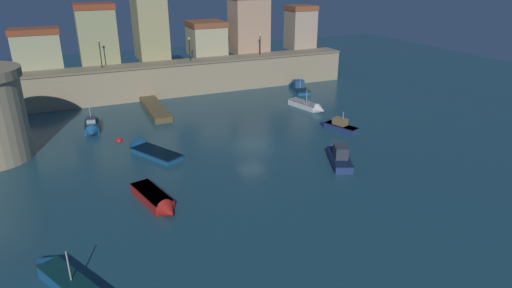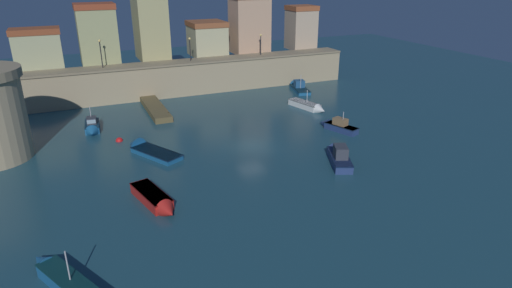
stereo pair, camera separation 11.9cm
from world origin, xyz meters
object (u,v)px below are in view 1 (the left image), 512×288
object	(u,v)px
moored_boat_0	(146,150)
moored_boat_6	(297,86)
moored_boat_2	(92,127)
mooring_buoy_0	(119,141)
moored_boat_1	(337,126)
moored_boat_7	(309,106)
quay_lamp_1	(189,45)
moored_boat_4	(68,282)
quay_lamp_0	(100,49)
moored_boat_5	(156,200)
quay_lamp_2	(260,41)
moored_boat_3	(338,155)

from	to	relation	value
moored_boat_0	moored_boat_6	bearing A→B (deg)	-86.97
moored_boat_2	mooring_buoy_0	world-z (taller)	moored_boat_2
moored_boat_2	moored_boat_6	xyz separation A→B (m)	(28.25, 6.67, -0.09)
moored_boat_1	moored_boat_7	bearing A→B (deg)	-27.95
quay_lamp_1	moored_boat_0	xyz separation A→B (m)	(-9.82, -18.81, -6.25)
moored_boat_4	mooring_buoy_0	bearing A→B (deg)	-41.34
moored_boat_1	moored_boat_2	xyz separation A→B (m)	(-23.85, 10.09, -0.02)
quay_lamp_1	moored_boat_2	size ratio (longest dim) A/B	0.68
quay_lamp_1	moored_boat_2	distance (m)	18.67
moored_boat_7	moored_boat_6	bearing A→B (deg)	145.24
moored_boat_6	mooring_buoy_0	world-z (taller)	moored_boat_6
moored_boat_1	moored_boat_7	world-z (taller)	moored_boat_7
moored_boat_2	moored_boat_7	world-z (taller)	moored_boat_2
quay_lamp_1	quay_lamp_0	bearing A→B (deg)	180.00
quay_lamp_0	moored_boat_1	world-z (taller)	quay_lamp_0
moored_boat_0	quay_lamp_0	bearing A→B (deg)	-23.69
moored_boat_2	moored_boat_5	distance (m)	18.57
moored_boat_6	mooring_buoy_0	distance (m)	28.16
quay_lamp_2	moored_boat_3	world-z (taller)	quay_lamp_2
quay_lamp_0	moored_boat_6	distance (m)	26.71
moored_boat_1	moored_boat_3	size ratio (longest dim) A/B	0.80
moored_boat_0	mooring_buoy_0	xyz separation A→B (m)	(-1.96, 3.97, -0.26)
quay_lamp_0	mooring_buoy_0	bearing A→B (deg)	-91.69
quay_lamp_2	mooring_buoy_0	xyz separation A→B (m)	(-22.13, -14.84, -6.44)
moored_boat_2	moored_boat_6	size ratio (longest dim) A/B	0.70
quay_lamp_2	moored_boat_0	bearing A→B (deg)	-137.01
moored_boat_2	moored_boat_3	xyz separation A→B (m)	(19.55, -16.77, 0.06)
quay_lamp_1	moored_boat_5	xyz separation A→B (m)	(-11.02, -29.14, -6.08)
moored_boat_7	moored_boat_5	bearing A→B (deg)	-68.57
moored_boat_5	mooring_buoy_0	bearing A→B (deg)	169.26
quay_lamp_1	quay_lamp_2	world-z (taller)	quay_lamp_1
moored_boat_2	moored_boat_6	world-z (taller)	moored_boat_2
moored_boat_3	moored_boat_0	bearing A→B (deg)	83.34
moored_boat_5	moored_boat_0	bearing A→B (deg)	159.60
quay_lamp_0	quay_lamp_1	bearing A→B (deg)	0.00
moored_boat_0	moored_boat_4	xyz separation A→B (m)	(-7.42, -17.31, 0.19)
moored_boat_1	mooring_buoy_0	size ratio (longest dim) A/B	6.75
moored_boat_5	moored_boat_2	bearing A→B (deg)	175.39
quay_lamp_0	moored_boat_3	distance (m)	32.94
quay_lamp_2	mooring_buoy_0	distance (m)	27.41
moored_boat_5	mooring_buoy_0	distance (m)	14.33
quay_lamp_0	moored_boat_7	distance (m)	26.66
moored_boat_4	moored_boat_7	size ratio (longest dim) A/B	1.20
moored_boat_4	moored_boat_5	distance (m)	9.34
moored_boat_1	moored_boat_6	size ratio (longest dim) A/B	0.73
quay_lamp_1	quay_lamp_2	size ratio (longest dim) A/B	1.04
quay_lamp_1	moored_boat_1	xyz separation A→B (m)	(9.88, -20.90, -6.01)
quay_lamp_0	moored_boat_4	bearing A→B (deg)	-99.28
quay_lamp_1	moored_boat_2	bearing A→B (deg)	-142.27
moored_boat_2	moored_boat_5	xyz separation A→B (m)	(2.95, -18.33, -0.05)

